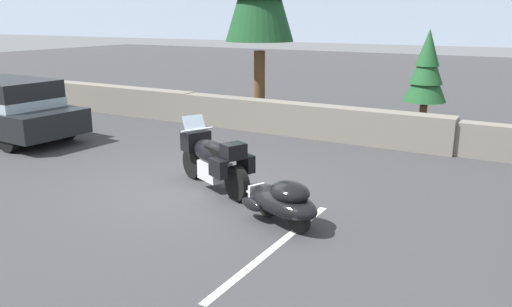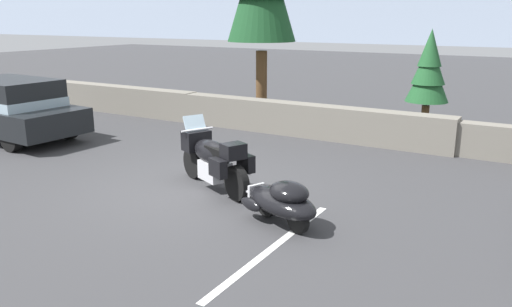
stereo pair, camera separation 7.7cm
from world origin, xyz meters
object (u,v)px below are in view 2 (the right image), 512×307
(touring_motorcycle, at_px, (213,158))
(pine_tree_secondary, at_px, (429,70))
(suv_at_left_edge, at_px, (8,108))
(car_shaped_trailer, at_px, (282,200))

(touring_motorcycle, bearing_deg, pine_tree_secondary, 70.37)
(touring_motorcycle, distance_m, suv_at_left_edge, 7.31)
(car_shaped_trailer, height_order, suv_at_left_edge, suv_at_left_edge)
(car_shaped_trailer, xyz_separation_m, pine_tree_secondary, (0.46, 7.73, 1.43))
(pine_tree_secondary, bearing_deg, touring_motorcycle, -109.63)
(touring_motorcycle, height_order, suv_at_left_edge, suv_at_left_edge)
(touring_motorcycle, bearing_deg, suv_at_left_edge, 174.77)
(touring_motorcycle, distance_m, pine_tree_secondary, 7.34)
(car_shaped_trailer, distance_m, suv_at_left_edge, 9.39)
(suv_at_left_edge, distance_m, pine_tree_secondary, 11.54)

